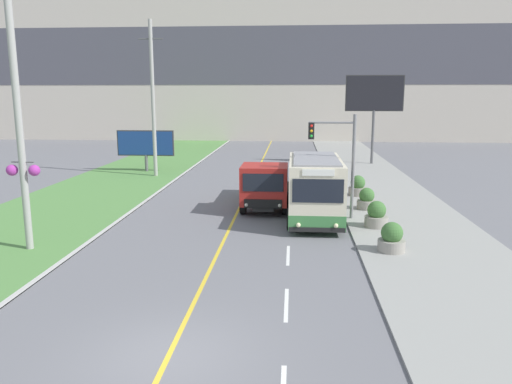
{
  "coord_description": "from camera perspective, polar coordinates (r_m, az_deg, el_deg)",
  "views": [
    {
      "loc": [
        2.88,
        -10.65,
        6.11
      ],
      "look_at": [
        1.1,
        13.24,
        1.4
      ],
      "focal_mm": 35.0,
      "sensor_mm": 36.0,
      "label": 1
    }
  ],
  "objects": [
    {
      "name": "planter_round_far",
      "position": [
        30.77,
        11.55,
        0.6
      ],
      "size": [
        1.1,
        1.1,
        1.22
      ],
      "color": "gray",
      "rests_on": "sidewalk_right"
    },
    {
      "name": "planter_round_second",
      "position": [
        23.67,
        13.6,
        -2.63
      ],
      "size": [
        1.07,
        1.07,
        1.22
      ],
      "color": "gray",
      "rests_on": "sidewalk_right"
    },
    {
      "name": "utility_pole_far",
      "position": [
        38.17,
        -11.7,
        10.36
      ],
      "size": [
        1.8,
        0.28,
        11.4
      ],
      "color": "#9E9E99",
      "rests_on": "ground_plane"
    },
    {
      "name": "city_bus",
      "position": [
        24.27,
        6.74,
        0.29
      ],
      "size": [
        2.63,
        6.03,
        3.13
      ],
      "color": "beige",
      "rests_on": "ground_plane"
    },
    {
      "name": "planter_round_near",
      "position": [
        20.19,
        15.25,
        -5.16
      ],
      "size": [
        1.06,
        1.06,
        1.16
      ],
      "color": "gray",
      "rests_on": "sidewalk_right"
    },
    {
      "name": "traffic_light_mast",
      "position": [
        24.53,
        9.46,
        4.44
      ],
      "size": [
        2.28,
        0.32,
        5.17
      ],
      "color": "slate",
      "rests_on": "ground_plane"
    },
    {
      "name": "billboard_small",
      "position": [
        40.77,
        -12.51,
        5.4
      ],
      "size": [
        4.56,
        0.24,
        3.3
      ],
      "color": "#59595B",
      "rests_on": "ground_plane"
    },
    {
      "name": "apartment_block_background",
      "position": [
        70.03,
        1.97,
        14.67
      ],
      "size": [
        80.0,
        8.04,
        20.91
      ],
      "color": "beige",
      "rests_on": "ground_plane"
    },
    {
      "name": "billboard_large",
      "position": [
        45.05,
        13.39,
        10.57
      ],
      "size": [
        4.98,
        0.24,
        7.73
      ],
      "color": "#59595B",
      "rests_on": "ground_plane"
    },
    {
      "name": "ground_plane",
      "position": [
        12.61,
        -10.0,
        -18.03
      ],
      "size": [
        300.0,
        300.0,
        0.0
      ],
      "primitive_type": "plane",
      "color": "slate"
    },
    {
      "name": "utility_pole_near",
      "position": [
        21.22,
        -25.57,
        8.2
      ],
      "size": [
        1.8,
        0.44,
        11.56
      ],
      "color": "#9E9E99",
      "rests_on": "ground_plane"
    },
    {
      "name": "lane_marking_centre",
      "position": [
        14.17,
        -6.66,
        -14.48
      ],
      "size": [
        2.88,
        140.0,
        0.01
      ],
      "color": "gold",
      "rests_on": "ground_plane"
    },
    {
      "name": "planter_round_third",
      "position": [
        27.22,
        12.53,
        -0.87
      ],
      "size": [
        1.02,
        1.02,
        1.15
      ],
      "color": "gray",
      "rests_on": "sidewalk_right"
    },
    {
      "name": "dump_truck",
      "position": [
        26.75,
        1.09,
        0.7
      ],
      "size": [
        2.48,
        6.93,
        2.52
      ],
      "color": "black",
      "rests_on": "ground_plane"
    }
  ]
}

